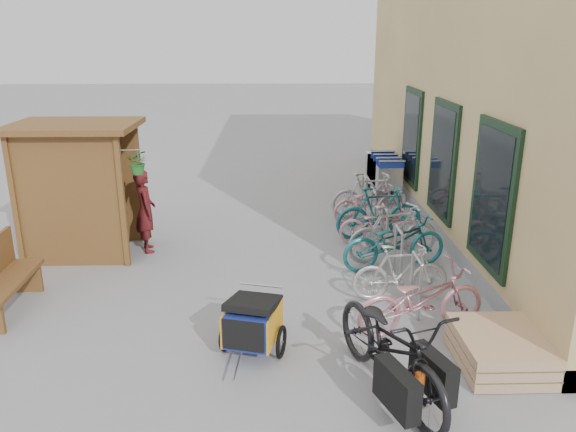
{
  "coord_description": "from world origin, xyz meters",
  "views": [
    {
      "loc": [
        0.27,
        -7.31,
        3.86
      ],
      "look_at": [
        0.5,
        1.5,
        1.0
      ],
      "focal_mm": 35.0,
      "sensor_mm": 36.0,
      "label": 1
    }
  ],
  "objects_px": {
    "pallet_stack": "(500,350)",
    "bike_1": "(401,272)",
    "bench": "(0,278)",
    "bike_2": "(394,242)",
    "kiosk": "(74,171)",
    "bike_7": "(369,195)",
    "bike_0": "(421,299)",
    "person_kiosk": "(145,211)",
    "child_trailer": "(253,321)",
    "bike_4": "(379,226)",
    "bike_3": "(393,233)",
    "cargo_bike": "(392,347)",
    "bike_5": "(379,213)",
    "bike_6": "(367,202)",
    "shopping_carts": "(383,170)"
  },
  "relations": [
    {
      "from": "pallet_stack",
      "to": "bench",
      "type": "bearing_deg",
      "value": 166.7
    },
    {
      "from": "kiosk",
      "to": "pallet_stack",
      "type": "height_order",
      "value": "kiosk"
    },
    {
      "from": "cargo_bike",
      "to": "bike_7",
      "type": "xyz_separation_m",
      "value": [
        0.81,
        6.38,
        -0.07
      ]
    },
    {
      "from": "pallet_stack",
      "to": "person_kiosk",
      "type": "relative_size",
      "value": 0.78
    },
    {
      "from": "bike_2",
      "to": "bike_3",
      "type": "height_order",
      "value": "bike_3"
    },
    {
      "from": "bike_5",
      "to": "bike_7",
      "type": "xyz_separation_m",
      "value": [
        0.03,
        1.32,
        -0.02
      ]
    },
    {
      "from": "bench",
      "to": "bike_2",
      "type": "relative_size",
      "value": 0.89
    },
    {
      "from": "pallet_stack",
      "to": "child_trailer",
      "type": "distance_m",
      "value": 3.04
    },
    {
      "from": "bike_4",
      "to": "bike_5",
      "type": "relative_size",
      "value": 0.87
    },
    {
      "from": "pallet_stack",
      "to": "bike_1",
      "type": "xyz_separation_m",
      "value": [
        -0.83,
        1.82,
        0.23
      ]
    },
    {
      "from": "bike_7",
      "to": "kiosk",
      "type": "bearing_deg",
      "value": 102.38
    },
    {
      "from": "person_kiosk",
      "to": "bike_3",
      "type": "xyz_separation_m",
      "value": [
        4.47,
        -0.6,
        -0.25
      ]
    },
    {
      "from": "kiosk",
      "to": "bike_2",
      "type": "distance_m",
      "value": 5.76
    },
    {
      "from": "kiosk",
      "to": "bike_0",
      "type": "height_order",
      "value": "kiosk"
    },
    {
      "from": "bike_0",
      "to": "bike_1",
      "type": "xyz_separation_m",
      "value": [
        -0.06,
        0.98,
        -0.04
      ]
    },
    {
      "from": "child_trailer",
      "to": "bike_7",
      "type": "relative_size",
      "value": 0.81
    },
    {
      "from": "bike_5",
      "to": "bike_2",
      "type": "bearing_deg",
      "value": 168.71
    },
    {
      "from": "kiosk",
      "to": "bike_2",
      "type": "bearing_deg",
      "value": -8.89
    },
    {
      "from": "bike_6",
      "to": "bike_7",
      "type": "bearing_deg",
      "value": -38.75
    },
    {
      "from": "bike_3",
      "to": "bike_4",
      "type": "distance_m",
      "value": 0.77
    },
    {
      "from": "bike_1",
      "to": "bike_3",
      "type": "relative_size",
      "value": 0.85
    },
    {
      "from": "child_trailer",
      "to": "kiosk",
      "type": "bearing_deg",
      "value": 148.1
    },
    {
      "from": "bike_2",
      "to": "bike_4",
      "type": "height_order",
      "value": "bike_2"
    },
    {
      "from": "person_kiosk",
      "to": "bike_2",
      "type": "xyz_separation_m",
      "value": [
        4.41,
        -0.97,
        -0.28
      ]
    },
    {
      "from": "bike_4",
      "to": "bike_7",
      "type": "height_order",
      "value": "bike_7"
    },
    {
      "from": "bike_7",
      "to": "bench",
      "type": "bearing_deg",
      "value": 118.25
    },
    {
      "from": "kiosk",
      "to": "bike_4",
      "type": "relative_size",
      "value": 1.65
    },
    {
      "from": "bench",
      "to": "bike_2",
      "type": "height_order",
      "value": "bench"
    },
    {
      "from": "bike_2",
      "to": "bike_4",
      "type": "xyz_separation_m",
      "value": [
        -0.05,
        1.13,
        -0.09
      ]
    },
    {
      "from": "bench",
      "to": "bike_0",
      "type": "bearing_deg",
      "value": -8.58
    },
    {
      "from": "kiosk",
      "to": "bike_3",
      "type": "relative_size",
      "value": 1.43
    },
    {
      "from": "bike_0",
      "to": "pallet_stack",
      "type": "bearing_deg",
      "value": -151.3
    },
    {
      "from": "bike_4",
      "to": "bike_6",
      "type": "xyz_separation_m",
      "value": [
        -0.0,
        1.47,
        0.02
      ]
    },
    {
      "from": "person_kiosk",
      "to": "bike_2",
      "type": "bearing_deg",
      "value": -122.47
    },
    {
      "from": "pallet_stack",
      "to": "cargo_bike",
      "type": "relative_size",
      "value": 0.51
    },
    {
      "from": "bike_7",
      "to": "bike_2",
      "type": "bearing_deg",
      "value": 172.14
    },
    {
      "from": "bike_2",
      "to": "bike_5",
      "type": "bearing_deg",
      "value": -14.13
    },
    {
      "from": "bench",
      "to": "bike_4",
      "type": "height_order",
      "value": "bench"
    },
    {
      "from": "bike_0",
      "to": "bike_1",
      "type": "bearing_deg",
      "value": -9.86
    },
    {
      "from": "bike_1",
      "to": "bike_2",
      "type": "bearing_deg",
      "value": -10.95
    },
    {
      "from": "cargo_bike",
      "to": "bike_6",
      "type": "distance_m",
      "value": 6.16
    },
    {
      "from": "pallet_stack",
      "to": "person_kiosk",
      "type": "distance_m",
      "value": 6.48
    },
    {
      "from": "child_trailer",
      "to": "bike_2",
      "type": "distance_m",
      "value": 3.51
    },
    {
      "from": "pallet_stack",
      "to": "shopping_carts",
      "type": "height_order",
      "value": "shopping_carts"
    },
    {
      "from": "bike_0",
      "to": "bike_5",
      "type": "relative_size",
      "value": 1.05
    },
    {
      "from": "bike_4",
      "to": "bike_7",
      "type": "relative_size",
      "value": 0.89
    },
    {
      "from": "bike_6",
      "to": "bike_5",
      "type": "bearing_deg",
      "value": 163.62
    },
    {
      "from": "pallet_stack",
      "to": "bike_7",
      "type": "xyz_separation_m",
      "value": [
        -0.64,
        5.86,
        0.3
      ]
    },
    {
      "from": "bike_0",
      "to": "bench",
      "type": "bearing_deg",
      "value": 69.33
    },
    {
      "from": "person_kiosk",
      "to": "bike_4",
      "type": "relative_size",
      "value": 1.02
    }
  ]
}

